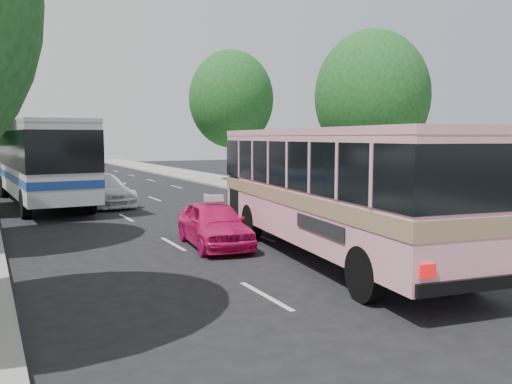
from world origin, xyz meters
TOP-DOWN VIEW (x-y plane):
  - ground at (0.00, 0.00)m, footprint 120.00×120.00m
  - sidewalk_right at (8.50, 20.00)m, footprint 4.00×90.00m
  - tree_right_near at (8.78, 7.94)m, footprint 5.10×5.10m
  - tree_right_far at (9.08, 23.94)m, footprint 6.00×6.00m
  - pink_bus at (1.30, 0.23)m, footprint 4.08×10.99m
  - pink_taxi at (-0.91, 3.14)m, footprint 2.01×4.08m
  - white_pickup at (-2.00, 14.40)m, footprint 2.60×5.31m
  - tour_coach_front at (-4.50, 16.16)m, footprint 3.51×13.24m
  - taxi_roof_sign at (-0.91, 3.14)m, footprint 0.57×0.24m

SIDE VIEW (x-z plane):
  - ground at x=0.00m, z-range 0.00..0.00m
  - sidewalk_right at x=8.50m, z-range 0.00..0.12m
  - pink_taxi at x=-0.91m, z-range 0.00..1.34m
  - white_pickup at x=-2.00m, z-range 0.00..1.49m
  - taxi_roof_sign at x=-0.91m, z-range 1.34..1.52m
  - pink_bus at x=1.30m, z-range 0.42..3.84m
  - tour_coach_front at x=-4.50m, z-range 0.40..4.32m
  - tree_right_near at x=8.78m, z-range 1.23..9.18m
  - tree_right_far at x=9.08m, z-range 1.45..10.80m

